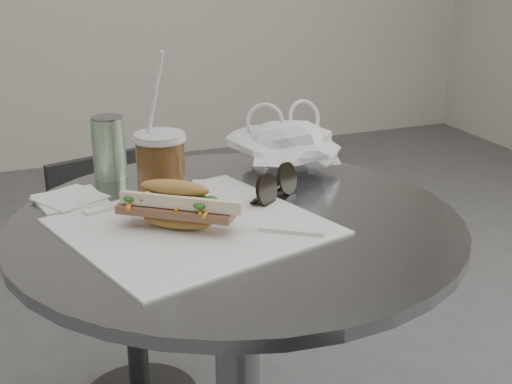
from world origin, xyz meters
name	(u,v)px	position (x,y,z in m)	size (l,w,h in m)	color
cafe_table	(238,360)	(0.00, 0.20, 0.47)	(0.76, 0.76, 0.74)	slate
chair_far	(128,299)	(-0.08, 0.82, 0.29)	(0.35, 0.38, 0.65)	#2B2C2E
sandwich_paper	(193,226)	(-0.08, 0.19, 0.74)	(0.38, 0.36, 0.00)	white
banh_mi	(176,206)	(-0.10, 0.19, 0.78)	(0.24, 0.22, 0.08)	#AA8340
iced_coffee	(161,167)	(-0.09, 0.33, 0.80)	(0.09, 0.09, 0.27)	brown
sunglasses	(276,187)	(0.10, 0.26, 0.76)	(0.12, 0.10, 0.06)	black
plastic_bag	(288,149)	(0.18, 0.39, 0.79)	(0.21, 0.16, 0.10)	white
napkin_stack	(70,199)	(-0.25, 0.39, 0.74)	(0.14, 0.14, 0.01)	white
drink_can	(109,147)	(-0.15, 0.50, 0.80)	(0.06, 0.06, 0.12)	#5C9F5F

